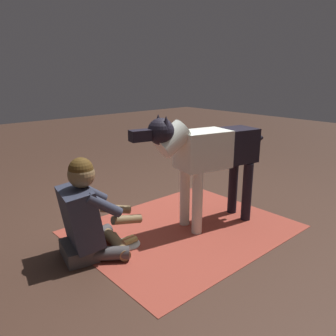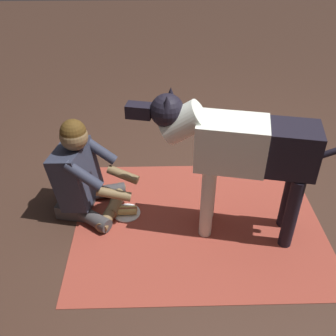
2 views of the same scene
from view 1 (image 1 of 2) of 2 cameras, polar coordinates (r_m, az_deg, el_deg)
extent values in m
plane|color=#40291F|center=(3.58, 1.64, -8.06)|extent=(15.83, 15.83, 0.00)
cube|color=#9B3D2F|center=(3.30, 2.67, -10.19)|extent=(1.94, 1.55, 0.01)
cube|color=#454243|center=(2.91, -14.76, -13.26)|extent=(0.31, 0.38, 0.12)
cylinder|color=#454243|center=(3.08, -12.61, -11.32)|extent=(0.41, 0.20, 0.11)
cylinder|color=olive|center=(3.06, -9.48, -11.43)|extent=(0.14, 0.37, 0.09)
cylinder|color=#454243|center=(2.82, -10.69, -13.95)|extent=(0.39, 0.33, 0.11)
cylinder|color=olive|center=(2.92, -8.30, -12.81)|extent=(0.19, 0.37, 0.09)
cube|color=#2F3345|center=(2.79, -14.53, -7.90)|extent=(0.36, 0.45, 0.49)
cylinder|color=#2F3345|center=(2.94, -12.93, -3.90)|extent=(0.30, 0.14, 0.24)
cylinder|color=olive|center=(3.02, -8.78, -6.82)|extent=(0.28, 0.16, 0.12)
cylinder|color=#2F3345|center=(2.62, -10.70, -6.21)|extent=(0.30, 0.14, 0.24)
cylinder|color=olive|center=(2.80, -6.94, -8.58)|extent=(0.27, 0.09, 0.12)
sphere|color=olive|center=(2.68, -14.37, -1.06)|extent=(0.21, 0.21, 0.21)
sphere|color=#4F3615|center=(2.67, -14.43, -0.31)|extent=(0.19, 0.19, 0.19)
cylinder|color=silver|center=(3.12, 4.94, -5.91)|extent=(0.10, 0.10, 0.59)
cylinder|color=silver|center=(3.29, 2.84, -4.71)|extent=(0.10, 0.10, 0.59)
cylinder|color=black|center=(3.48, 13.13, -3.97)|extent=(0.10, 0.10, 0.59)
cylinder|color=black|center=(3.63, 10.86, -2.99)|extent=(0.10, 0.10, 0.59)
cube|color=silver|center=(3.14, 5.95, 3.14)|extent=(0.52, 0.40, 0.34)
cube|color=black|center=(3.36, 11.01, 3.78)|extent=(0.46, 0.37, 0.33)
cylinder|color=silver|center=(2.94, 0.72, 4.88)|extent=(0.38, 0.28, 0.33)
sphere|color=black|center=(2.87, -1.20, 6.16)|extent=(0.23, 0.23, 0.23)
cube|color=black|center=(2.79, -4.70, 5.46)|extent=(0.19, 0.14, 0.09)
cone|color=black|center=(2.80, -0.32, 7.70)|extent=(0.10, 0.10, 0.10)
cone|color=black|center=(2.92, -1.65, 8.04)|extent=(0.10, 0.10, 0.10)
cylinder|color=black|center=(3.51, 13.73, 3.56)|extent=(0.31, 0.11, 0.20)
cylinder|color=white|center=(3.05, -6.87, -12.57)|extent=(0.23, 0.23, 0.01)
cylinder|color=#D8B965|center=(3.05, -7.13, -11.93)|extent=(0.17, 0.05, 0.05)
cylinder|color=#D8B965|center=(3.02, -6.65, -12.23)|extent=(0.17, 0.05, 0.05)
cylinder|color=#A5542E|center=(3.03, -6.90, -11.96)|extent=(0.18, 0.04, 0.04)
camera|label=2|loc=(1.90, 58.94, 29.39)|focal=40.90mm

